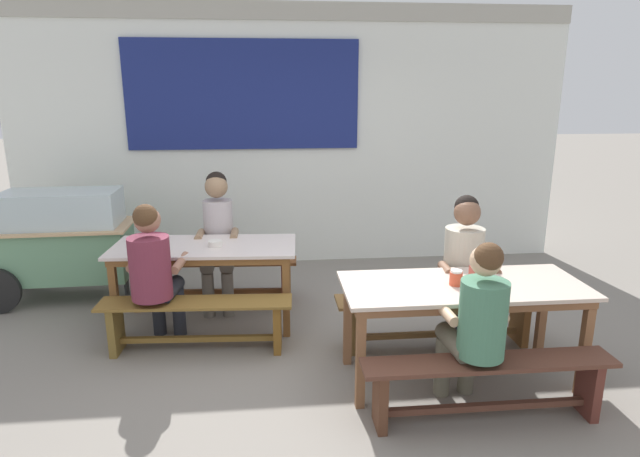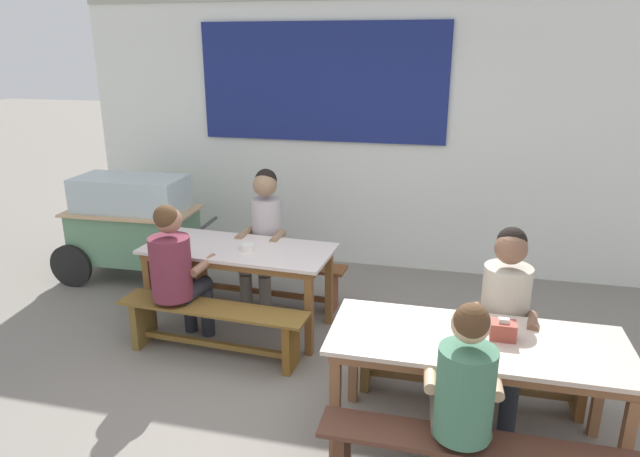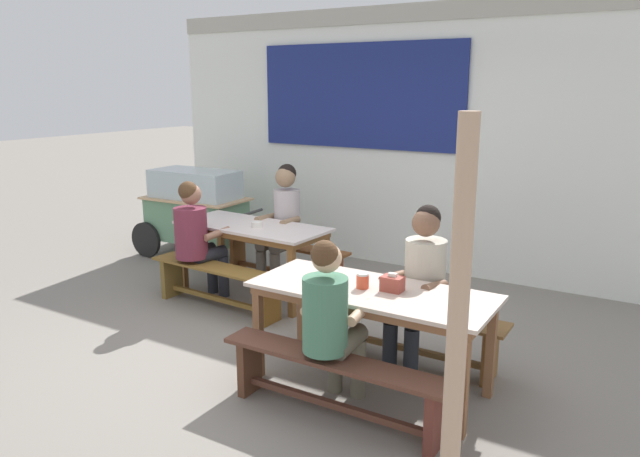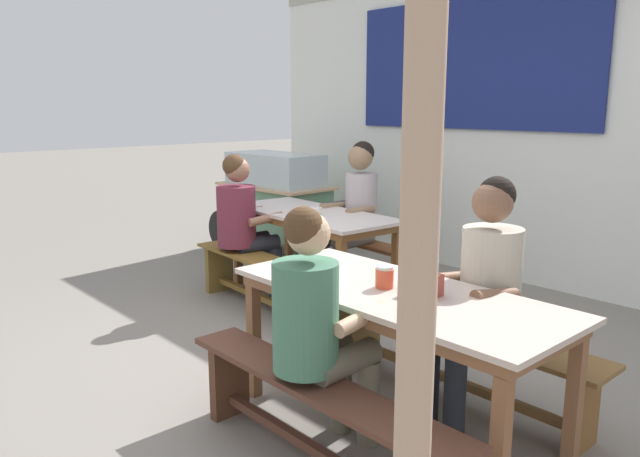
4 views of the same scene
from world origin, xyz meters
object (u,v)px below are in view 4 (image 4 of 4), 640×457
(person_right_near_table, at_px, (482,285))
(person_center_facing, at_px, (355,208))
(bench_near_back, at_px, (457,350))
(condiment_jar, at_px, (384,277))
(soup_bowl, at_px, (315,211))
(tissue_box, at_px, (424,284))
(person_near_front, at_px, (318,322))
(food_cart, at_px, (274,196))
(bench_far_back, at_px, (357,255))
(dining_table_near, at_px, (396,305))
(person_left_back_turned, at_px, (243,218))
(dining_table_far, at_px, (311,221))
(bench_near_front, at_px, (316,411))
(wooden_support_post, at_px, (415,353))
(bench_far_front, at_px, (260,276))

(person_right_near_table, relative_size, person_center_facing, 0.97)
(bench_near_back, bearing_deg, condiment_jar, -96.92)
(person_center_facing, height_order, soup_bowl, person_center_facing)
(tissue_box, bearing_deg, person_near_front, -114.19)
(condiment_jar, xyz_separation_m, soup_bowl, (-1.77, 1.12, -0.03))
(soup_bowl, bearing_deg, condiment_jar, -32.25)
(food_cart, height_order, condiment_jar, food_cart)
(food_cart, relative_size, person_near_front, 1.34)
(bench_far_back, height_order, person_center_facing, person_center_facing)
(bench_near_back, bearing_deg, person_right_near_table, -20.16)
(dining_table_near, height_order, person_left_back_turned, person_left_back_turned)
(dining_table_far, distance_m, dining_table_near, 2.25)
(bench_near_front, distance_m, wooden_support_post, 1.31)
(dining_table_far, height_order, person_left_back_turned, person_left_back_turned)
(person_near_front, height_order, person_left_back_turned, person_left_back_turned)
(dining_table_near, height_order, soup_bowl, soup_bowl)
(dining_table_near, distance_m, bench_far_front, 2.10)
(person_right_near_table, height_order, condiment_jar, person_right_near_table)
(bench_far_back, distance_m, tissue_box, 2.67)
(bench_far_front, distance_m, tissue_box, 2.25)
(person_near_front, height_order, condiment_jar, person_near_front)
(soup_bowl, xyz_separation_m, wooden_support_post, (2.79, -2.14, 0.24))
(bench_far_front, xyz_separation_m, person_near_front, (1.89, -1.07, 0.39))
(condiment_jar, height_order, soup_bowl, condiment_jar)
(bench_far_back, height_order, person_left_back_turned, person_left_back_turned)
(food_cart, relative_size, person_right_near_table, 1.26)
(bench_far_back, height_order, wooden_support_post, wooden_support_post)
(bench_far_back, xyz_separation_m, bench_near_back, (1.91, -1.15, -0.00))
(bench_far_back, distance_m, person_left_back_turned, 1.12)
(dining_table_near, distance_m, bench_near_front, 0.65)
(bench_far_front, height_order, bench_near_back, same)
(person_center_facing, height_order, condiment_jar, person_center_facing)
(dining_table_far, bearing_deg, bench_near_back, -17.93)
(condiment_jar, xyz_separation_m, wooden_support_post, (1.02, -1.03, 0.22))
(bench_near_back, xyz_separation_m, bench_near_front, (-0.00, -1.05, 0.00))
(dining_table_far, bearing_deg, person_left_back_turned, -128.63)
(person_left_back_turned, bearing_deg, soup_bowl, 40.68)
(bench_near_front, bearing_deg, bench_near_back, 89.76)
(person_left_back_turned, relative_size, soup_bowl, 10.21)
(food_cart, distance_m, person_right_near_table, 3.89)
(wooden_support_post, bearing_deg, person_near_front, 149.95)
(bench_near_front, bearing_deg, person_center_facing, 131.15)
(person_left_back_turned, height_order, condiment_jar, person_left_back_turned)
(bench_near_front, bearing_deg, person_left_back_turned, 151.68)
(tissue_box, bearing_deg, wooden_support_post, -52.92)
(food_cart, xyz_separation_m, soup_bowl, (1.58, -0.81, 0.14))
(bench_near_back, relative_size, person_right_near_table, 1.32)
(dining_table_near, relative_size, tissue_box, 11.66)
(person_center_facing, bearing_deg, person_left_back_turned, -116.14)
(person_left_back_turned, xyz_separation_m, person_center_facing, (0.44, 0.89, 0.04))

